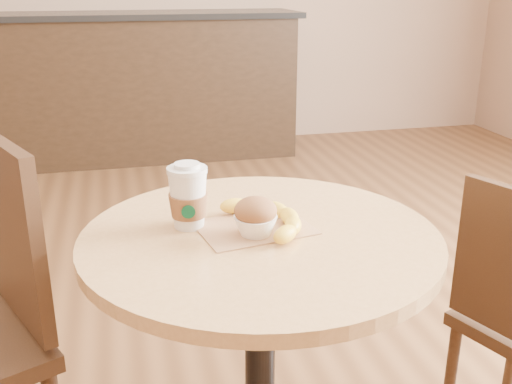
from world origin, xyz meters
TOP-DOWN VIEW (x-y plane):
  - cafe_table at (0.09, -0.11)m, footprint 0.78×0.78m
  - service_counter at (0.00, 3.18)m, footprint 2.30×0.65m
  - kraft_bag at (0.09, -0.08)m, footprint 0.27×0.22m
  - coffee_cup at (-0.05, -0.04)m, footprint 0.09×0.09m
  - muffin at (0.08, -0.12)m, footprint 0.09×0.09m
  - banana at (0.11, -0.08)m, footprint 0.23×0.29m

SIDE VIEW (x-z plane):
  - service_counter at x=0.00m, z-range 0.00..1.04m
  - cafe_table at x=0.09m, z-range 0.18..0.93m
  - kraft_bag at x=0.09m, z-range 0.75..0.75m
  - banana at x=0.11m, z-range 0.75..0.79m
  - muffin at x=0.08m, z-range 0.75..0.84m
  - coffee_cup at x=-0.05m, z-range 0.74..0.89m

